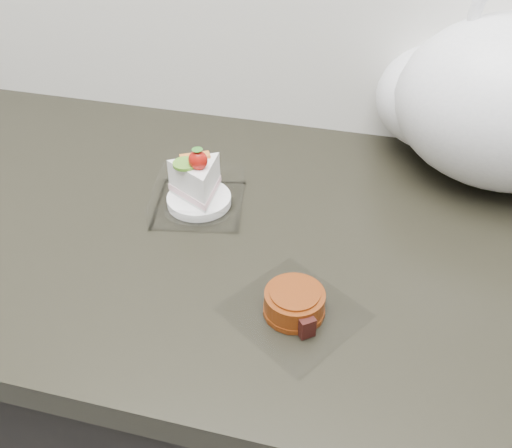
% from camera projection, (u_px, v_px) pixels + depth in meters
% --- Properties ---
extents(counter, '(2.04, 0.64, 0.90)m').
position_uv_depth(counter, '(230.00, 406.00, 1.10)').
color(counter, black).
rests_on(counter, ground).
extents(cake_tray, '(0.15, 0.15, 0.10)m').
position_uv_depth(cake_tray, '(198.00, 190.00, 0.83)').
color(cake_tray, white).
rests_on(cake_tray, counter).
extents(mooncake_wrap, '(0.19, 0.19, 0.03)m').
position_uv_depth(mooncake_wrap, '(295.00, 305.00, 0.67)').
color(mooncake_wrap, white).
rests_on(mooncake_wrap, counter).
extents(plastic_bag, '(0.43, 0.35, 0.32)m').
position_uv_depth(plastic_bag, '(499.00, 101.00, 0.84)').
color(plastic_bag, white).
rests_on(plastic_bag, counter).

